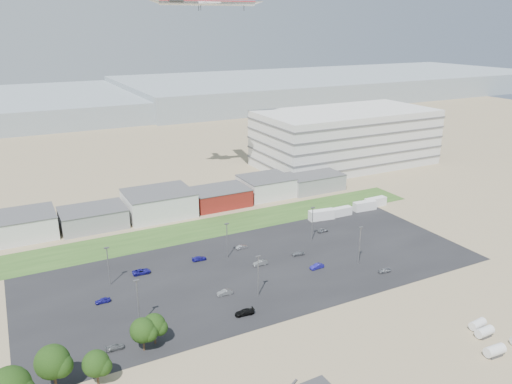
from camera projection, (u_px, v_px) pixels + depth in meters
ground at (278, 309)px, 113.60m from camera, size 700.00×700.00×0.00m
parking_lot at (257, 268)px, 132.61m from camera, size 120.00×50.00×0.01m
grass_strip at (196, 230)px, 157.36m from camera, size 160.00×16.00×0.02m
hills_backdrop at (124, 101)px, 394.76m from camera, size 700.00×200.00×9.00m
building_row at (127, 208)px, 164.65m from camera, size 170.00×20.00×8.00m
parking_garage at (345, 138)px, 228.92m from camera, size 80.00×40.00×25.00m
storage_tank_nw at (485, 332)px, 103.18m from camera, size 3.96×2.01×2.36m
storage_tank_ne at (478, 324)px, 105.92m from camera, size 3.95×2.24×2.27m
storage_tank_sw at (495, 350)px, 97.15m from camera, size 4.27×2.33×2.49m
box_trailer_a at (322, 215)px, 165.64m from camera, size 8.99×3.93×3.26m
box_trailer_b at (341, 212)px, 169.05m from camera, size 7.67×2.41×2.88m
box_trailer_c at (365, 206)px, 174.13m from camera, size 8.55×3.27×3.14m
box_trailer_d at (375, 202)px, 177.82m from camera, size 8.38×2.78×3.12m
tree_left at (53, 365)px, 87.27m from camera, size 6.55×6.55×9.82m
tree_mid at (96, 366)px, 88.60m from camera, size 5.18×5.18×7.77m
tree_right at (143, 333)px, 97.94m from camera, size 5.39×5.39×8.08m
tree_near at (154, 327)px, 100.15m from camera, size 5.06×5.06×7.59m
lightpole_front_l at (138, 303)px, 105.89m from camera, size 1.27×0.53×10.84m
lightpole_front_m at (258, 276)px, 117.65m from camera, size 1.23×0.51×10.43m
lightpole_front_r at (360, 246)px, 133.61m from camera, size 1.26×0.53×10.73m
lightpole_back_l at (108, 266)px, 122.67m from camera, size 1.20×0.50×10.18m
lightpole_back_m at (227, 241)px, 137.19m from camera, size 1.21×0.50×10.24m
lightpole_back_r at (312, 224)px, 148.63m from camera, size 1.23×0.51×10.44m
airliner at (207, 0)px, 180.84m from camera, size 47.81×36.75×12.77m
parked_car_1 at (317, 266)px, 132.34m from camera, size 4.07×1.62×1.32m
parked_car_2 at (384, 270)px, 130.31m from camera, size 3.59×1.81×1.17m
parked_car_3 at (244, 312)px, 111.16m from camera, size 4.59×2.22×1.29m
parked_car_4 at (225, 292)px, 119.47m from camera, size 3.90×1.61×1.26m
parked_car_5 at (103, 300)px, 116.02m from camera, size 3.51×1.46×1.19m
parked_car_6 at (199, 258)px, 136.93m from camera, size 4.13×1.86×1.17m
parked_car_7 at (260, 263)px, 134.24m from camera, size 3.98×1.58×1.29m
parked_car_8 at (323, 230)px, 155.75m from camera, size 3.65×1.60×1.23m
parked_car_9 at (142, 272)px, 129.51m from camera, size 4.84×2.41×1.32m
parked_car_10 at (115, 347)px, 99.25m from camera, size 3.81×1.61×1.10m
parked_car_11 at (242, 247)px, 144.09m from camera, size 3.45×1.38×1.12m
parked_car_12 at (298, 254)px, 139.99m from camera, size 3.92×2.00×1.09m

